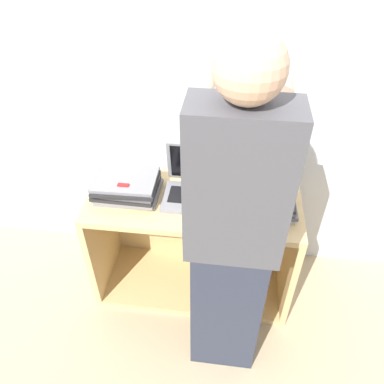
{
  "coord_description": "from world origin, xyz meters",
  "views": [
    {
      "loc": [
        0.19,
        -1.3,
        2.09
      ],
      "look_at": [
        0.0,
        0.18,
        0.86
      ],
      "focal_mm": 35.0,
      "sensor_mm": 36.0,
      "label": 1
    }
  ],
  "objects_px": {
    "laptop_open": "(195,186)",
    "laptop_stack_left": "(127,186)",
    "person": "(232,241)",
    "laptop_stack_right": "(262,199)"
  },
  "relations": [
    {
      "from": "laptop_open",
      "to": "laptop_stack_left",
      "type": "height_order",
      "value": "laptop_open"
    },
    {
      "from": "laptop_open",
      "to": "person",
      "type": "relative_size",
      "value": 0.19
    },
    {
      "from": "laptop_open",
      "to": "laptop_stack_right",
      "type": "distance_m",
      "value": 0.37
    },
    {
      "from": "laptop_open",
      "to": "laptop_stack_left",
      "type": "relative_size",
      "value": 0.94
    },
    {
      "from": "laptop_open",
      "to": "person",
      "type": "distance_m",
      "value": 0.55
    },
    {
      "from": "laptop_stack_left",
      "to": "person",
      "type": "height_order",
      "value": "person"
    },
    {
      "from": "laptop_open",
      "to": "laptop_stack_left",
      "type": "xyz_separation_m",
      "value": [
        -0.37,
        -0.05,
        0.0
      ]
    },
    {
      "from": "person",
      "to": "laptop_open",
      "type": "bearing_deg",
      "value": 114.32
    },
    {
      "from": "laptop_open",
      "to": "laptop_stack_left",
      "type": "distance_m",
      "value": 0.38
    },
    {
      "from": "laptop_stack_left",
      "to": "person",
      "type": "bearing_deg",
      "value": -36.48
    }
  ]
}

